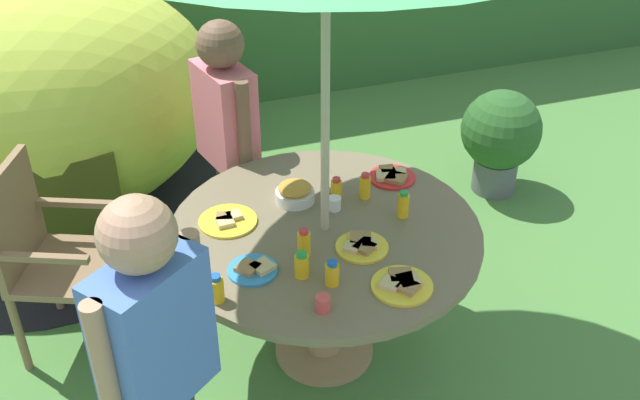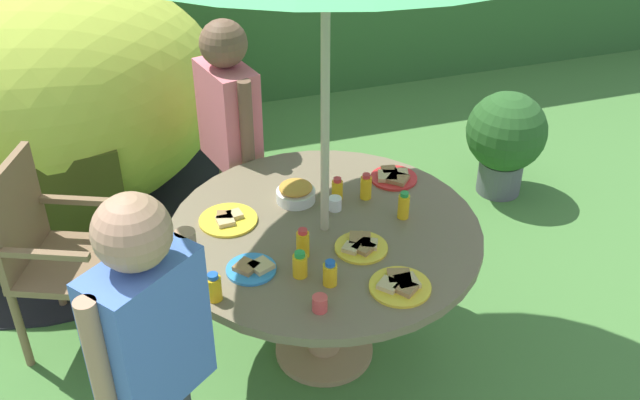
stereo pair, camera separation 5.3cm
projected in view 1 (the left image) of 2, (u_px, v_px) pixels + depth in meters
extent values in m
cube|color=#477A38|center=(324.00, 352.00, 3.65)|extent=(10.00, 10.00, 0.02)
cylinder|color=tan|center=(324.00, 349.00, 3.64)|extent=(0.47, 0.47, 0.03)
cylinder|color=tan|center=(324.00, 297.00, 3.45)|extent=(0.16, 0.16, 0.70)
cylinder|color=#75664C|center=(325.00, 232.00, 3.25)|extent=(1.36, 1.36, 0.04)
cylinder|color=#B7AD8C|center=(325.00, 142.00, 3.00)|extent=(0.04, 0.04, 2.32)
cylinder|color=brown|center=(102.00, 338.00, 3.41)|extent=(0.04, 0.04, 0.44)
cylinder|color=brown|center=(128.00, 280.00, 3.76)|extent=(0.04, 0.04, 0.44)
cylinder|color=brown|center=(20.00, 334.00, 3.43)|extent=(0.04, 0.04, 0.44)
cylinder|color=brown|center=(53.00, 276.00, 3.78)|extent=(0.04, 0.04, 0.44)
cube|color=brown|center=(67.00, 267.00, 3.46)|extent=(0.57, 0.59, 0.04)
cube|color=brown|center=(13.00, 218.00, 3.33)|extent=(0.21, 0.44, 0.50)
cube|color=brown|center=(40.00, 258.00, 3.17)|extent=(0.41, 0.20, 0.03)
cube|color=brown|center=(74.00, 203.00, 3.52)|extent=(0.41, 0.20, 0.03)
ellipsoid|color=#B2C63F|center=(29.00, 103.00, 4.26)|extent=(2.37, 1.83, 1.46)
cylinder|color=black|center=(54.00, 208.00, 4.66)|extent=(2.49, 2.49, 0.01)
cube|color=#3E4516|center=(64.00, 221.00, 3.86)|extent=(0.61, 0.10, 0.66)
cylinder|color=#595960|center=(494.00, 174.00, 4.81)|extent=(0.28, 0.28, 0.22)
sphere|color=#285623|center=(501.00, 130.00, 4.63)|extent=(0.50, 0.50, 0.50)
cylinder|color=brown|center=(227.00, 203.00, 4.17)|extent=(0.09, 0.09, 0.62)
cylinder|color=brown|center=(239.00, 216.00, 4.06)|extent=(0.09, 0.09, 0.62)
cube|color=#EA727F|center=(226.00, 115.00, 3.79)|extent=(0.28, 0.40, 0.53)
cylinder|color=brown|center=(208.00, 96.00, 3.92)|extent=(0.07, 0.07, 0.47)
cylinder|color=brown|center=(244.00, 126.00, 3.64)|extent=(0.07, 0.07, 0.47)
sphere|color=brown|center=(220.00, 44.00, 3.58)|extent=(0.24, 0.24, 0.24)
cube|color=#4C72C6|center=(153.00, 333.00, 2.43)|extent=(0.42, 0.39, 0.55)
cylinder|color=tan|center=(104.00, 366.00, 2.27)|extent=(0.07, 0.07, 0.49)
cylinder|color=tan|center=(195.00, 292.00, 2.56)|extent=(0.07, 0.07, 0.49)
sphere|color=tan|center=(137.00, 234.00, 2.21)|extent=(0.25, 0.25, 0.25)
cylinder|color=white|center=(295.00, 196.00, 3.41)|extent=(0.18, 0.18, 0.05)
ellipsoid|color=gold|center=(295.00, 188.00, 3.38)|extent=(0.15, 0.15, 0.04)
cylinder|color=yellow|center=(402.00, 286.00, 2.91)|extent=(0.24, 0.24, 0.01)
cube|color=tan|center=(409.00, 281.00, 2.91)|extent=(0.09, 0.09, 0.02)
cube|color=#9E7547|center=(401.00, 276.00, 2.93)|extent=(0.11, 0.11, 0.02)
cube|color=tan|center=(391.00, 284.00, 2.89)|extent=(0.10, 0.10, 0.02)
cube|color=#9E7547|center=(408.00, 287.00, 2.88)|extent=(0.11, 0.11, 0.02)
cylinder|color=yellow|center=(362.00, 247.00, 3.12)|extent=(0.22, 0.22, 0.01)
cube|color=tan|center=(370.00, 243.00, 3.11)|extent=(0.09, 0.09, 0.02)
cube|color=#9E7547|center=(360.00, 238.00, 3.14)|extent=(0.12, 0.12, 0.02)
cube|color=tan|center=(352.00, 248.00, 3.09)|extent=(0.09, 0.09, 0.02)
cube|color=#9E7547|center=(365.00, 247.00, 3.09)|extent=(0.11, 0.11, 0.02)
cylinder|color=red|center=(392.00, 177.00, 3.58)|extent=(0.22, 0.22, 0.01)
cube|color=tan|center=(400.00, 172.00, 3.59)|extent=(0.08, 0.08, 0.02)
cube|color=#9E7547|center=(387.00, 170.00, 3.60)|extent=(0.08, 0.08, 0.02)
cube|color=tan|center=(386.00, 175.00, 3.56)|extent=(0.11, 0.11, 0.02)
cube|color=#9E7547|center=(396.00, 178.00, 3.54)|extent=(0.13, 0.13, 0.02)
cylinder|color=yellow|center=(228.00, 221.00, 3.27)|extent=(0.26, 0.26, 0.01)
cube|color=tan|center=(234.00, 216.00, 3.28)|extent=(0.07, 0.07, 0.02)
cube|color=#9E7547|center=(224.00, 217.00, 3.27)|extent=(0.08, 0.08, 0.02)
cube|color=tan|center=(225.00, 222.00, 3.24)|extent=(0.08, 0.08, 0.02)
cylinder|color=#338CD8|center=(253.00, 270.00, 2.99)|extent=(0.20, 0.20, 0.01)
cube|color=tan|center=(263.00, 266.00, 2.98)|extent=(0.11, 0.11, 0.02)
cube|color=#9E7547|center=(248.00, 268.00, 2.98)|extent=(0.12, 0.12, 0.02)
cylinder|color=yellow|center=(365.00, 187.00, 3.41)|extent=(0.05, 0.05, 0.11)
cylinder|color=red|center=(365.00, 175.00, 3.38)|extent=(0.04, 0.04, 0.02)
cylinder|color=yellow|center=(403.00, 206.00, 3.28)|extent=(0.05, 0.05, 0.11)
cylinder|color=green|center=(404.00, 193.00, 3.25)|extent=(0.04, 0.04, 0.02)
cylinder|color=yellow|center=(332.00, 274.00, 2.90)|extent=(0.06, 0.06, 0.09)
cylinder|color=blue|center=(332.00, 263.00, 2.87)|extent=(0.04, 0.04, 0.02)
cylinder|color=yellow|center=(216.00, 290.00, 2.82)|extent=(0.06, 0.06, 0.10)
cylinder|color=blue|center=(215.00, 277.00, 2.79)|extent=(0.04, 0.04, 0.02)
cylinder|color=yellow|center=(302.00, 266.00, 2.95)|extent=(0.06, 0.06, 0.10)
cylinder|color=green|center=(302.00, 255.00, 2.91)|extent=(0.04, 0.04, 0.02)
cylinder|color=yellow|center=(336.00, 190.00, 3.41)|extent=(0.05, 0.05, 0.09)
cylinder|color=red|center=(336.00, 180.00, 3.38)|extent=(0.04, 0.04, 0.02)
cylinder|color=yellow|center=(304.00, 245.00, 3.05)|extent=(0.05, 0.05, 0.11)
cylinder|color=red|center=(304.00, 232.00, 3.01)|extent=(0.04, 0.04, 0.02)
cylinder|color=#E04C47|center=(323.00, 304.00, 2.78)|extent=(0.06, 0.06, 0.06)
cylinder|color=white|center=(334.00, 203.00, 3.35)|extent=(0.06, 0.06, 0.06)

